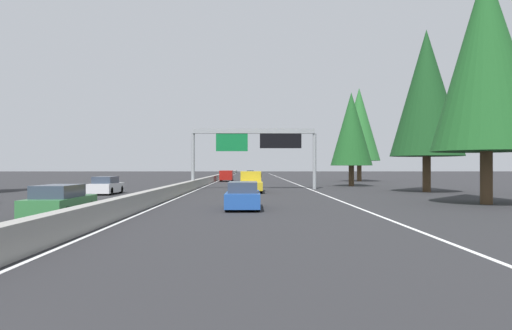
{
  "coord_description": "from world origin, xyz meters",
  "views": [
    {
      "loc": [
        -3.27,
        -5.64,
        2.27
      ],
      "look_at": [
        53.28,
        -6.19,
        2.5
      ],
      "focal_mm": 31.53,
      "sensor_mm": 36.0,
      "label": 1
    }
  ],
  "objects_px": {
    "minivan_near_right": "(227,175)",
    "sedan_distant_a": "(250,174)",
    "conifer_right_near": "(427,93)",
    "conifer_right_far": "(359,124)",
    "oncoming_near": "(106,186)",
    "pickup_distant_b": "(251,182)",
    "conifer_right_foreground": "(486,58)",
    "conifer_right_mid": "(351,129)",
    "oncoming_far": "(60,202)",
    "sedan_mid_center": "(243,196)",
    "sign_gantry_overhead": "(256,141)"
  },
  "relations": [
    {
      "from": "minivan_near_right",
      "to": "oncoming_far",
      "type": "distance_m",
      "value": 50.33
    },
    {
      "from": "pickup_distant_b",
      "to": "minivan_near_right",
      "type": "height_order",
      "value": "pickup_distant_b"
    },
    {
      "from": "sedan_distant_a",
      "to": "conifer_right_far",
      "type": "distance_m",
      "value": 37.89
    },
    {
      "from": "conifer_right_foreground",
      "to": "conifer_right_near",
      "type": "bearing_deg",
      "value": -6.72
    },
    {
      "from": "oncoming_far",
      "to": "conifer_right_near",
      "type": "distance_m",
      "value": 32.73
    },
    {
      "from": "pickup_distant_b",
      "to": "conifer_right_far",
      "type": "height_order",
      "value": "conifer_right_far"
    },
    {
      "from": "pickup_distant_b",
      "to": "sedan_distant_a",
      "type": "xyz_separation_m",
      "value": [
        62.63,
        0.23,
        -0.23
      ]
    },
    {
      "from": "minivan_near_right",
      "to": "sedan_distant_a",
      "type": "relative_size",
      "value": 1.14
    },
    {
      "from": "conifer_right_foreground",
      "to": "conifer_right_near",
      "type": "distance_m",
      "value": 13.37
    },
    {
      "from": "pickup_distant_b",
      "to": "oncoming_far",
      "type": "bearing_deg",
      "value": 157.21
    },
    {
      "from": "conifer_right_mid",
      "to": "oncoming_far",
      "type": "bearing_deg",
      "value": 147.9
    },
    {
      "from": "minivan_near_right",
      "to": "oncoming_far",
      "type": "xyz_separation_m",
      "value": [
        -50.11,
        4.67,
        -0.27
      ]
    },
    {
      "from": "conifer_right_near",
      "to": "minivan_near_right",
      "type": "bearing_deg",
      "value": 33.4
    },
    {
      "from": "sedan_mid_center",
      "to": "conifer_right_far",
      "type": "xyz_separation_m",
      "value": [
        46.16,
        -17.4,
        8.26
      ]
    },
    {
      "from": "oncoming_near",
      "to": "conifer_right_near",
      "type": "relative_size",
      "value": 0.3
    },
    {
      "from": "sedan_distant_a",
      "to": "oncoming_far",
      "type": "height_order",
      "value": "same"
    },
    {
      "from": "oncoming_near",
      "to": "pickup_distant_b",
      "type": "bearing_deg",
      "value": 104.2
    },
    {
      "from": "pickup_distant_b",
      "to": "conifer_right_mid",
      "type": "bearing_deg",
      "value": -44.27
    },
    {
      "from": "sedan_distant_a",
      "to": "conifer_right_mid",
      "type": "distance_m",
      "value": 52.29
    },
    {
      "from": "conifer_right_near",
      "to": "conifer_right_far",
      "type": "distance_m",
      "value": 30.05
    },
    {
      "from": "conifer_right_near",
      "to": "conifer_right_far",
      "type": "relative_size",
      "value": 1.0
    },
    {
      "from": "conifer_right_far",
      "to": "pickup_distant_b",
      "type": "bearing_deg",
      "value": 150.38
    },
    {
      "from": "minivan_near_right",
      "to": "oncoming_far",
      "type": "relative_size",
      "value": 1.14
    },
    {
      "from": "oncoming_near",
      "to": "oncoming_far",
      "type": "height_order",
      "value": "same"
    },
    {
      "from": "sedan_mid_center",
      "to": "sign_gantry_overhead",
      "type": "bearing_deg",
      "value": -2.34
    },
    {
      "from": "minivan_near_right",
      "to": "oncoming_near",
      "type": "distance_m",
      "value": 33.87
    },
    {
      "from": "sedan_distant_a",
      "to": "conifer_right_foreground",
      "type": "distance_m",
      "value": 77.83
    },
    {
      "from": "conifer_right_foreground",
      "to": "conifer_right_near",
      "type": "xyz_separation_m",
      "value": [
        13.27,
        -1.56,
        0.06
      ]
    },
    {
      "from": "minivan_near_right",
      "to": "oncoming_near",
      "type": "height_order",
      "value": "minivan_near_right"
    },
    {
      "from": "sign_gantry_overhead",
      "to": "conifer_right_near",
      "type": "distance_m",
      "value": 16.72
    },
    {
      "from": "sign_gantry_overhead",
      "to": "conifer_right_foreground",
      "type": "bearing_deg",
      "value": -142.91
    },
    {
      "from": "oncoming_far",
      "to": "conifer_right_far",
      "type": "height_order",
      "value": "conifer_right_far"
    },
    {
      "from": "oncoming_near",
      "to": "conifer_right_mid",
      "type": "height_order",
      "value": "conifer_right_mid"
    },
    {
      "from": "minivan_near_right",
      "to": "sedan_distant_a",
      "type": "xyz_separation_m",
      "value": [
        32.8,
        -3.62,
        -0.27
      ]
    },
    {
      "from": "pickup_distant_b",
      "to": "conifer_right_mid",
      "type": "distance_m",
      "value": 17.86
    },
    {
      "from": "minivan_near_right",
      "to": "conifer_right_mid",
      "type": "xyz_separation_m",
      "value": [
        -17.73,
        -15.65,
        5.76
      ]
    },
    {
      "from": "oncoming_near",
      "to": "conifer_right_far",
      "type": "xyz_separation_m",
      "value": [
        32.95,
        -29.02,
        8.26
      ]
    },
    {
      "from": "pickup_distant_b",
      "to": "conifer_right_foreground",
      "type": "bearing_deg",
      "value": -133.08
    },
    {
      "from": "oncoming_near",
      "to": "conifer_right_mid",
      "type": "relative_size",
      "value": 0.4
    },
    {
      "from": "sedan_distant_a",
      "to": "conifer_right_far",
      "type": "xyz_separation_m",
      "value": [
        -32.71,
        -17.23,
        8.26
      ]
    },
    {
      "from": "sedan_distant_a",
      "to": "oncoming_near",
      "type": "distance_m",
      "value": 66.72
    },
    {
      "from": "conifer_right_foreground",
      "to": "conifer_right_far",
      "type": "distance_m",
      "value": 43.39
    },
    {
      "from": "sign_gantry_overhead",
      "to": "pickup_distant_b",
      "type": "height_order",
      "value": "sign_gantry_overhead"
    },
    {
      "from": "sign_gantry_overhead",
      "to": "conifer_right_far",
      "type": "xyz_separation_m",
      "value": [
        24.98,
        -16.53,
        4.05
      ]
    },
    {
      "from": "minivan_near_right",
      "to": "conifer_right_foreground",
      "type": "relative_size",
      "value": 0.34
    },
    {
      "from": "sign_gantry_overhead",
      "to": "sedan_distant_a",
      "type": "distance_m",
      "value": 57.85
    },
    {
      "from": "oncoming_far",
      "to": "conifer_right_near",
      "type": "bearing_deg",
      "value": 129.57
    },
    {
      "from": "conifer_right_far",
      "to": "minivan_near_right",
      "type": "bearing_deg",
      "value": 90.24
    },
    {
      "from": "sign_gantry_overhead",
      "to": "oncoming_far",
      "type": "bearing_deg",
      "value": 160.36
    },
    {
      "from": "oncoming_near",
      "to": "conifer_right_far",
      "type": "height_order",
      "value": "conifer_right_far"
    }
  ]
}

